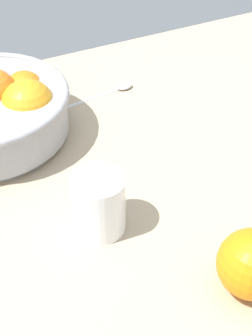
# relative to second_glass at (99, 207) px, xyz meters

# --- Properties ---
(ground_plane) EXTENTS (1.41, 0.98, 0.03)m
(ground_plane) POSITION_rel_second_glass_xyz_m (0.07, -0.01, -0.05)
(ground_plane) COLOR tan
(second_glass) EXTENTS (0.07, 0.07, 0.09)m
(second_glass) POSITION_rel_second_glass_xyz_m (0.00, 0.00, 0.00)
(second_glass) COLOR white
(second_glass) RESTS_ON ground_plane
(spoon) EXTENTS (0.18, 0.03, 0.01)m
(spoon) POSITION_rel_second_glass_xyz_m (0.15, 0.30, -0.03)
(spoon) COLOR silver
(spoon) RESTS_ON ground_plane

